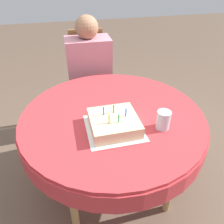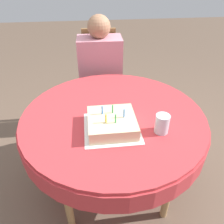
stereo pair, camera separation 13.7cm
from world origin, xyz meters
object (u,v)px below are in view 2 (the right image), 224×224
(chair, at_px, (100,78))
(birthday_cake, at_px, (112,123))
(person, at_px, (100,65))
(drinking_glass, at_px, (162,124))

(chair, xyz_separation_m, birthday_cake, (-0.00, -1.06, 0.22))
(person, bearing_deg, birthday_cake, -88.37)
(chair, xyz_separation_m, person, (-0.00, -0.09, 0.18))
(chair, relative_size, birthday_cake, 3.57)
(chair, relative_size, person, 0.86)
(chair, height_order, person, person)
(drinking_glass, bearing_deg, chair, 104.04)
(person, bearing_deg, chair, 90.00)
(chair, relative_size, drinking_glass, 8.67)
(chair, distance_m, birthday_cake, 1.08)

